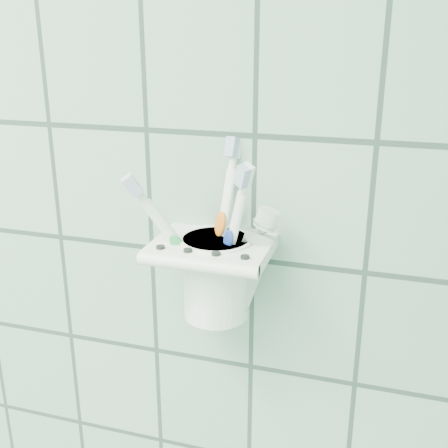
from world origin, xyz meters
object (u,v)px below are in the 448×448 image
(cup, at_px, (216,274))
(toothbrush_orange, at_px, (217,224))
(toothpaste_tube, at_px, (232,251))
(holder_bracket, at_px, (212,249))
(toothbrush_pink, at_px, (226,229))
(toothbrush_blue, at_px, (208,230))

(cup, bearing_deg, toothbrush_orange, 103.66)
(toothbrush_orange, relative_size, toothpaste_tube, 1.39)
(holder_bracket, distance_m, cup, 0.03)
(toothbrush_pink, bearing_deg, cup, 174.92)
(holder_bracket, relative_size, toothbrush_pink, 0.71)
(cup, xyz_separation_m, toothbrush_pink, (0.01, 0.00, 0.06))
(toothbrush_blue, bearing_deg, holder_bracket, 109.46)
(holder_bracket, height_order, toothpaste_tube, toothpaste_tube)
(toothbrush_blue, bearing_deg, toothbrush_orange, 113.95)
(holder_bracket, xyz_separation_m, toothbrush_pink, (0.01, 0.01, 0.02))
(holder_bracket, relative_size, toothpaste_tube, 0.94)
(toothbrush_pink, xyz_separation_m, toothbrush_orange, (-0.01, 0.01, 0.00))
(holder_bracket, xyz_separation_m, toothpaste_tube, (0.02, 0.00, -0.00))
(toothbrush_pink, bearing_deg, toothbrush_blue, -154.80)
(holder_bracket, xyz_separation_m, toothbrush_blue, (-0.00, -0.01, 0.03))
(toothbrush_blue, bearing_deg, toothpaste_tube, 57.52)
(toothbrush_pink, height_order, toothbrush_orange, toothbrush_orange)
(holder_bracket, height_order, toothbrush_blue, toothbrush_blue)
(toothbrush_orange, bearing_deg, toothpaste_tube, -1.43)
(toothbrush_orange, bearing_deg, toothbrush_blue, -57.29)
(toothbrush_blue, height_order, toothpaste_tube, toothbrush_blue)
(toothpaste_tube, bearing_deg, toothbrush_orange, 139.22)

